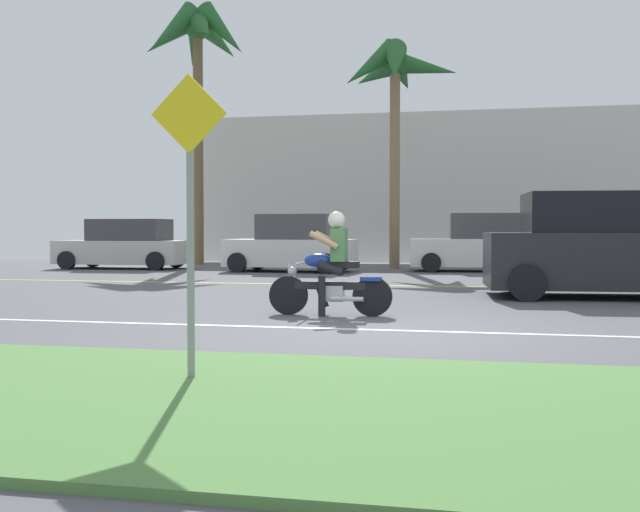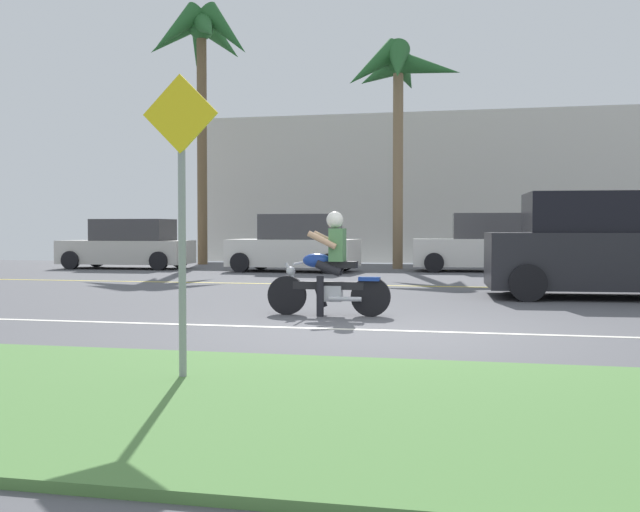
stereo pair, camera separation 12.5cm
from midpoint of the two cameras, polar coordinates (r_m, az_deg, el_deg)
name	(u,v)px [view 1 (the left image)]	position (r m, az deg, el deg)	size (l,w,h in m)	color
ground	(413,309)	(12.38, 6.48, -3.84)	(56.00, 30.00, 0.04)	#545459
grass_median	(312,406)	(5.43, -1.28, -10.83)	(56.00, 3.80, 0.06)	#548442
lane_line_near	(390,330)	(9.58, 4.75, -5.40)	(50.40, 0.12, 0.01)	silver
lane_line_far	(434,286)	(16.95, 8.06, -2.19)	(50.40, 0.12, 0.01)	yellow
motorcyclist	(331,272)	(11.11, 0.49, -1.15)	(1.77, 0.58, 1.48)	black
suv_nearby	(611,247)	(14.97, 20.20, 0.65)	(4.60, 2.54, 1.88)	#232328
parked_car_0	(125,246)	(25.02, -14.15, 0.74)	(4.01, 1.97, 1.53)	beige
parked_car_1	(293,245)	(22.54, -2.17, 0.79)	(3.73, 2.04, 1.65)	white
parked_car_2	(486,245)	(23.14, 11.87, 0.82)	(4.31, 2.10, 1.68)	white
palm_tree_0	(197,45)	(28.17, -9.08, 14.92)	(4.08, 4.05, 8.96)	brown
palm_tree_1	(394,78)	(24.75, 5.24, 12.78)	(3.69, 3.96, 7.03)	#846B4C
street_sign	(190,196)	(6.28, -10.02, 4.33)	(0.62, 0.06, 2.45)	gray
building_far	(445,190)	(30.34, 8.99, 4.77)	(18.04, 4.00, 5.43)	beige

